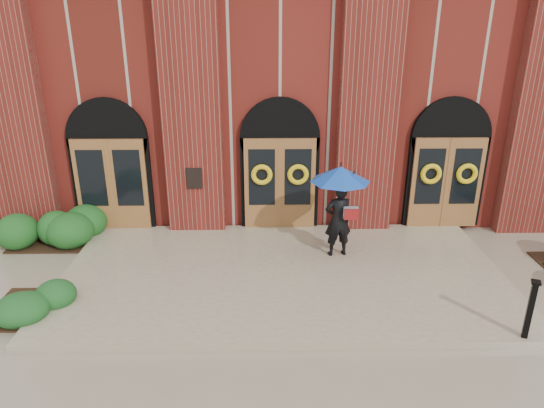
{
  "coord_description": "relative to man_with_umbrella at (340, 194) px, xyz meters",
  "views": [
    {
      "loc": [
        -0.4,
        -9.63,
        5.57
      ],
      "look_at": [
        -0.23,
        1.0,
        1.48
      ],
      "focal_mm": 32.0,
      "sensor_mm": 36.0,
      "label": 1
    }
  ],
  "objects": [
    {
      "name": "landing",
      "position": [
        -1.35,
        -0.85,
        -1.64
      ],
      "size": [
        10.0,
        5.3,
        0.15
      ],
      "primitive_type": "cube",
      "color": "tan",
      "rests_on": "ground"
    },
    {
      "name": "hedge_wall_left",
      "position": [
        -6.55,
        1.2,
        -1.29
      ],
      "size": [
        3.33,
        1.33,
        0.85
      ],
      "primitive_type": "ellipsoid",
      "color": "#194A18",
      "rests_on": "ground"
    },
    {
      "name": "ground",
      "position": [
        -1.35,
        -1.0,
        -1.72
      ],
      "size": [
        90.0,
        90.0,
        0.0
      ],
      "primitive_type": "plane",
      "color": "gray",
      "rests_on": "ground"
    },
    {
      "name": "hedge_front_left",
      "position": [
        -6.45,
        -2.09,
        -1.44
      ],
      "size": [
        1.58,
        1.35,
        0.56
      ],
      "primitive_type": "ellipsoid",
      "color": "#18481B",
      "rests_on": "ground"
    },
    {
      "name": "metal_post",
      "position": [
        2.95,
        -3.35,
        -0.96
      ],
      "size": [
        0.2,
        0.2,
        1.16
      ],
      "rotation": [
        0.0,
        0.0,
        -0.39
      ],
      "color": "black",
      "rests_on": "landing"
    },
    {
      "name": "church_building",
      "position": [
        -1.35,
        7.78,
        1.78
      ],
      "size": [
        16.2,
        12.53,
        7.0
      ],
      "color": "maroon",
      "rests_on": "ground"
    },
    {
      "name": "man_with_umbrella",
      "position": [
        0.0,
        0.0,
        0.0
      ],
      "size": [
        1.65,
        1.65,
        2.24
      ],
      "rotation": [
        0.0,
        0.0,
        3.34
      ],
      "color": "black",
      "rests_on": "landing"
    }
  ]
}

